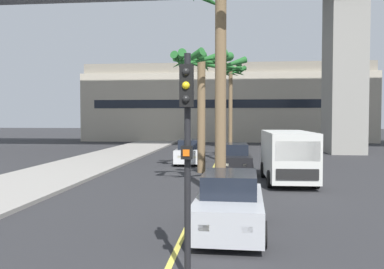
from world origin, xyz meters
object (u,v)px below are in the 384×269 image
object	(u,v)px
delivery_van	(288,155)
traffic_light_median_near	(187,135)
car_queue_front	(190,153)
palm_tree_near_median	(220,24)
car_queue_third	(230,205)
car_queue_second	(235,159)
palm_tree_far_median	(230,80)
palm_tree_farthest_median	(202,73)
palm_tree_mid_median	(223,76)

from	to	relation	value
delivery_van	traffic_light_median_near	xyz separation A→B (m)	(-3.25, -12.11, 1.43)
traffic_light_median_near	car_queue_front	bearing A→B (deg)	96.20
traffic_light_median_near	palm_tree_near_median	bearing A→B (deg)	88.06
car_queue_third	traffic_light_median_near	xyz separation A→B (m)	(-0.72, -3.49, 1.99)
car_queue_front	car_queue_second	size ratio (longest dim) A/B	1.00
car_queue_second	palm_tree_far_median	size ratio (longest dim) A/B	0.53
car_queue_second	palm_tree_far_median	xyz separation A→B (m)	(-0.48, 15.38, 5.65)
palm_tree_farthest_median	palm_tree_near_median	bearing A→B (deg)	-79.83
traffic_light_median_near	palm_tree_near_median	xyz separation A→B (m)	(0.27, 8.07, 3.75)
car_queue_front	car_queue_third	xyz separation A→B (m)	(2.84, -15.93, 0.00)
car_queue_third	palm_tree_farthest_median	world-z (taller)	palm_tree_farthest_median
car_queue_second	traffic_light_median_near	world-z (taller)	traffic_light_median_near
car_queue_second	palm_tree_mid_median	distance (m)	7.51
delivery_van	palm_tree_near_median	size ratio (longest dim) A/B	0.64
car_queue_third	traffic_light_median_near	distance (m)	4.08
traffic_light_median_near	palm_tree_mid_median	distance (m)	21.19
delivery_van	palm_tree_mid_median	world-z (taller)	palm_tree_mid_median
car_queue_third	delivery_van	size ratio (longest dim) A/B	0.78
car_queue_third	traffic_light_median_near	bearing A→B (deg)	-101.74
palm_tree_near_median	palm_tree_farthest_median	size ratio (longest dim) A/B	1.25
car_queue_front	palm_tree_mid_median	bearing A→B (deg)	36.97
car_queue_third	palm_tree_near_median	bearing A→B (deg)	95.62
car_queue_front	car_queue_third	bearing A→B (deg)	-79.91
palm_tree_farthest_median	car_queue_second	bearing A→B (deg)	12.82
car_queue_second	delivery_van	distance (m)	4.24
palm_tree_near_median	palm_tree_farthest_median	world-z (taller)	palm_tree_near_median
palm_tree_near_median	palm_tree_farthest_median	xyz separation A→B (m)	(-1.26, 7.05, -1.04)
car_queue_front	palm_tree_farthest_median	distance (m)	6.47
car_queue_front	palm_tree_near_median	bearing A→B (deg)	-78.14
car_queue_third	palm_tree_near_median	distance (m)	7.36
car_queue_front	traffic_light_median_near	xyz separation A→B (m)	(2.11, -19.42, 1.99)
car_queue_third	palm_tree_farthest_median	size ratio (longest dim) A/B	0.63
palm_tree_far_median	palm_tree_farthest_median	bearing A→B (deg)	-94.74
car_queue_second	palm_tree_farthest_median	size ratio (longest dim) A/B	0.63
palm_tree_near_median	palm_tree_far_median	size ratio (longest dim) A/B	1.07
palm_tree_mid_median	car_queue_front	bearing A→B (deg)	-143.03
car_queue_third	palm_tree_far_median	world-z (taller)	palm_tree_far_median
car_queue_front	palm_tree_mid_median	size ratio (longest dim) A/B	0.58
car_queue_third	delivery_van	bearing A→B (deg)	73.69
palm_tree_near_median	car_queue_front	bearing A→B (deg)	101.86
car_queue_second	palm_tree_mid_median	xyz separation A→B (m)	(-0.85, 5.44, 5.10)
traffic_light_median_near	palm_tree_far_median	bearing A→B (deg)	89.41
delivery_van	car_queue_front	bearing A→B (deg)	126.28
delivery_van	palm_tree_far_median	world-z (taller)	palm_tree_far_median
car_queue_second	palm_tree_near_median	bearing A→B (deg)	-94.00
car_queue_second	car_queue_third	distance (m)	12.04
car_queue_front	delivery_van	size ratio (longest dim) A/B	0.78
traffic_light_median_near	car_queue_third	bearing A→B (deg)	78.26
car_queue_second	traffic_light_median_near	xyz separation A→B (m)	(-0.80, -15.52, 1.99)
palm_tree_near_median	car_queue_third	bearing A→B (deg)	-84.38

